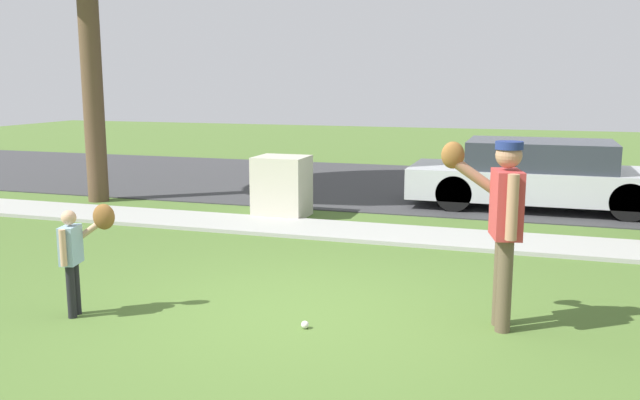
% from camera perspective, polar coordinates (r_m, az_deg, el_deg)
% --- Properties ---
extents(ground_plane, '(48.00, 48.00, 0.00)m').
position_cam_1_polar(ground_plane, '(10.16, 4.86, -3.11)').
color(ground_plane, '#4C6B2D').
extents(sidewalk_strip, '(36.00, 1.20, 0.06)m').
position_cam_1_polar(sidewalk_strip, '(10.25, 4.98, -2.83)').
color(sidewalk_strip, '#A3A39E').
rests_on(sidewalk_strip, ground).
extents(road_surface, '(36.00, 6.80, 0.02)m').
position_cam_1_polar(road_surface, '(15.09, 9.22, 1.17)').
color(road_surface, '#38383A').
rests_on(road_surface, ground).
extents(person_adult, '(0.81, 0.61, 1.77)m').
position_cam_1_polar(person_adult, '(6.43, 15.09, -1.11)').
color(person_adult, brown).
rests_on(person_adult, ground).
extents(person_child, '(0.46, 0.50, 1.11)m').
position_cam_1_polar(person_child, '(7.04, -19.71, -3.65)').
color(person_child, black).
rests_on(person_child, ground).
extents(baseball, '(0.07, 0.07, 0.07)m').
position_cam_1_polar(baseball, '(6.47, -1.28, -10.51)').
color(baseball, white).
rests_on(baseball, ground).
extents(utility_cabinet, '(0.87, 0.77, 1.04)m').
position_cam_1_polar(utility_cabinet, '(11.55, -3.24, 1.14)').
color(utility_cabinet, beige).
rests_on(utility_cabinet, ground).
extents(parked_sedan_silver, '(4.60, 1.80, 1.23)m').
position_cam_1_polar(parked_sedan_silver, '(12.86, 18.05, 2.02)').
color(parked_sedan_silver, silver).
rests_on(parked_sedan_silver, road_surface).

